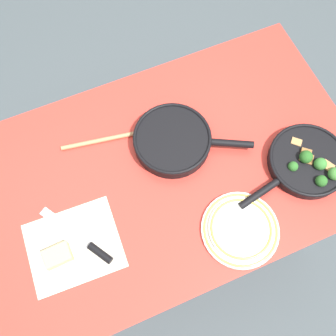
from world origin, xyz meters
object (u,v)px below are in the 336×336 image
(wooden_spoon, at_px, (131,134))
(dinner_plate_stack, at_px, (240,229))
(skillet_broccoli, at_px, (307,162))
(cheese_block, at_px, (58,256))
(grater_knife, at_px, (86,243))
(skillet_eggs, at_px, (173,140))

(wooden_spoon, bearing_deg, dinner_plate_stack, -56.05)
(skillet_broccoli, xyz_separation_m, wooden_spoon, (-0.50, 0.33, -0.02))
(skillet_broccoli, bearing_deg, dinner_plate_stack, 9.57)
(wooden_spoon, xyz_separation_m, cheese_block, (-0.35, -0.30, 0.01))
(grater_knife, bearing_deg, skillet_eggs, -93.55)
(skillet_eggs, relative_size, dinner_plate_stack, 1.54)
(wooden_spoon, xyz_separation_m, dinner_plate_stack, (0.20, -0.45, 0.01))
(skillet_eggs, distance_m, wooden_spoon, 0.15)
(wooden_spoon, bearing_deg, skillet_eggs, -25.57)
(skillet_broccoli, relative_size, grater_knife, 1.64)
(skillet_broccoli, distance_m, skillet_eggs, 0.45)
(skillet_broccoli, bearing_deg, wooden_spoon, -44.46)
(skillet_broccoli, xyz_separation_m, dinner_plate_stack, (-0.30, -0.11, -0.01))
(skillet_broccoli, xyz_separation_m, grater_knife, (-0.76, 0.04, -0.02))
(skillet_eggs, bearing_deg, skillet_broccoli, -5.53)
(skillet_eggs, xyz_separation_m, grater_knife, (-0.38, -0.21, -0.02))
(grater_knife, distance_m, dinner_plate_stack, 0.48)
(skillet_eggs, xyz_separation_m, wooden_spoon, (-0.12, 0.09, -0.02))
(wooden_spoon, height_order, grater_knife, grater_knife)
(skillet_broccoli, bearing_deg, grater_knife, -13.64)
(grater_knife, distance_m, cheese_block, 0.09)
(skillet_broccoli, xyz_separation_m, cheese_block, (-0.85, 0.03, -0.01))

